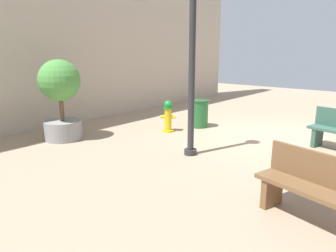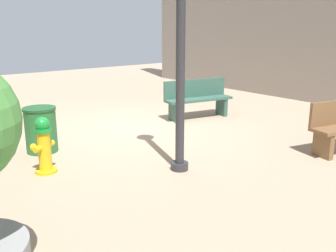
# 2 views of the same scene
# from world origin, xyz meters

# --- Properties ---
(ground_plane) EXTENTS (23.40, 23.40, 0.00)m
(ground_plane) POSITION_xyz_m (0.00, 0.00, 0.00)
(ground_plane) COLOR tan
(fire_hydrant) EXTENTS (0.41, 0.40, 0.90)m
(fire_hydrant) POSITION_xyz_m (2.66, 1.36, 0.45)
(fire_hydrant) COLOR gold
(fire_hydrant) RESTS_ON ground_plane
(bench_far) EXTENTS (1.73, 0.84, 0.95)m
(bench_far) POSITION_xyz_m (-2.07, 3.84, 0.50)
(bench_far) COLOR brown
(bench_far) RESTS_ON ground_plane
(planter_tree) EXTENTS (1.05, 1.05, 2.07)m
(planter_tree) POSITION_xyz_m (4.23, 3.76, 1.17)
(planter_tree) COLOR gray
(planter_tree) RESTS_ON ground_plane
(street_lamp) EXTENTS (0.36, 0.36, 4.00)m
(street_lamp) POSITION_xyz_m (0.94, 2.61, 2.48)
(street_lamp) COLOR #2D2D33
(street_lamp) RESTS_ON ground_plane
(trash_bin) EXTENTS (0.59, 0.59, 0.83)m
(trash_bin) POSITION_xyz_m (2.31, 0.33, 0.42)
(trash_bin) COLOR #266633
(trash_bin) RESTS_ON ground_plane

